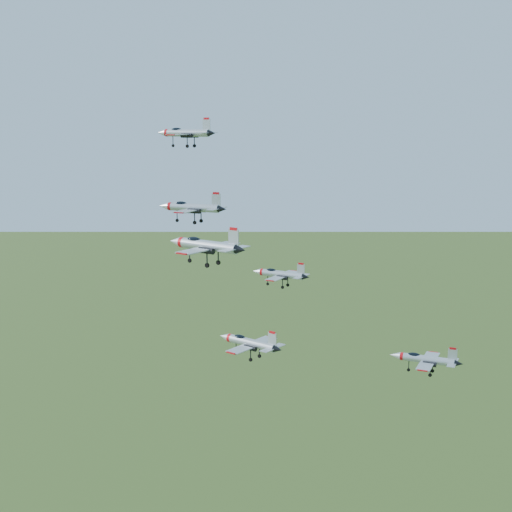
% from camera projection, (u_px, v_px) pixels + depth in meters
% --- Properties ---
extents(jet_lead, '(13.38, 11.22, 3.59)m').
position_uv_depth(jet_lead, '(185.00, 133.00, 136.05)').
color(jet_lead, '#B5BCC3').
extents(jet_left_high, '(12.69, 10.50, 3.39)m').
position_uv_depth(jet_left_high, '(191.00, 207.00, 117.99)').
color(jet_left_high, '#B5BCC3').
extents(jet_right_high, '(13.31, 11.33, 3.62)m').
position_uv_depth(jet_right_high, '(205.00, 245.00, 98.39)').
color(jet_right_high, '#B5BCC3').
extents(jet_left_low, '(11.15, 9.35, 2.99)m').
position_uv_depth(jet_left_low, '(280.00, 274.00, 124.23)').
color(jet_left_low, '#B5BCC3').
extents(jet_right_low, '(12.16, 10.40, 3.34)m').
position_uv_depth(jet_right_low, '(249.00, 342.00, 112.34)').
color(jet_right_low, '#B5BCC3').
extents(jet_trail, '(11.41, 9.45, 3.05)m').
position_uv_depth(jet_trail, '(425.00, 359.00, 110.89)').
color(jet_trail, '#B5BCC3').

